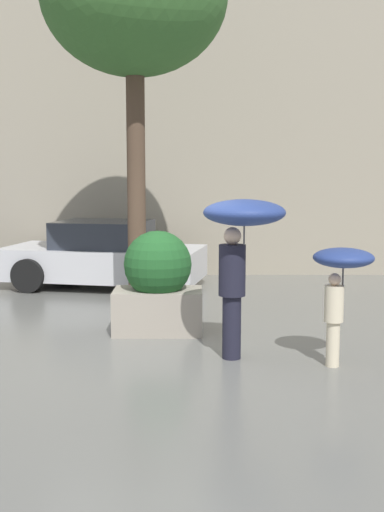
{
  "coord_description": "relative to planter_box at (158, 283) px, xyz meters",
  "views": [
    {
      "loc": [
        0.74,
        -7.88,
        2.29
      ],
      "look_at": [
        0.74,
        1.6,
        1.05
      ],
      "focal_mm": 45.0,
      "sensor_mm": 36.0,
      "label": 1
    }
  ],
  "objects": [
    {
      "name": "person_adult",
      "position": [
        1.08,
        -1.35,
        0.84
      ],
      "size": [
        0.99,
        0.99,
        1.97
      ],
      "rotation": [
        0.0,
        0.0,
        -0.39
      ],
      "color": "#1E1E2D",
      "rests_on": "ground"
    },
    {
      "name": "parked_car_near",
      "position": [
        -1.28,
        3.71,
        -0.11
      ],
      "size": [
        4.19,
        2.55,
        1.33
      ],
      "rotation": [
        0.0,
        0.0,
        1.37
      ],
      "color": "silver",
      "rests_on": "ground"
    },
    {
      "name": "ground_plane",
      "position": [
        -0.25,
        -1.15,
        -0.72
      ],
      "size": [
        40.0,
        40.0,
        0.0
      ],
      "primitive_type": "plane",
      "color": "slate"
    },
    {
      "name": "person_child",
      "position": [
        2.23,
        -1.62,
        0.41
      ],
      "size": [
        0.71,
        0.71,
        1.41
      ],
      "rotation": [
        0.0,
        0.0,
        0.21
      ],
      "color": "beige",
      "rests_on": "ground"
    },
    {
      "name": "planter_box",
      "position": [
        0.0,
        0.0,
        0.0
      ],
      "size": [
        1.27,
        0.97,
        1.47
      ],
      "color": "#9E9384",
      "rests_on": "ground"
    },
    {
      "name": "building_facade",
      "position": [
        -0.25,
        5.35,
        2.28
      ],
      "size": [
        18.0,
        0.3,
        6.0
      ],
      "color": "#9E937F",
      "rests_on": "ground"
    }
  ]
}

